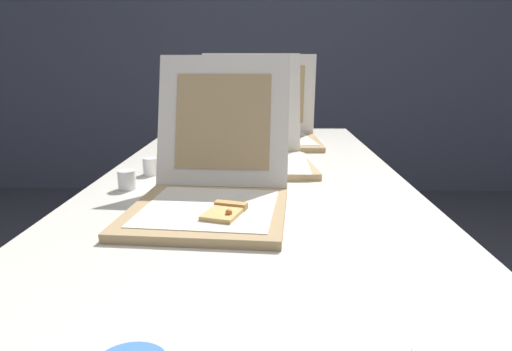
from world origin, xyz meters
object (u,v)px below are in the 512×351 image
object	(u,v)px
pizza_box_front	(212,189)
table	(251,192)
pizza_box_back	(277,131)
cup_white_near_center	(127,180)
pizza_box_middle	(256,150)
cup_white_mid	(151,166)

from	to	relation	value
pizza_box_front	table	bearing A→B (deg)	76.96
pizza_box_front	pizza_box_back	bearing A→B (deg)	83.16
pizza_box_back	cup_white_near_center	bearing A→B (deg)	-122.95
cup_white_near_center	pizza_box_middle	bearing A→B (deg)	40.53
cup_white_mid	cup_white_near_center	xyz separation A→B (m)	(-0.03, -0.18, 0.00)
pizza_box_back	cup_white_near_center	world-z (taller)	pizza_box_back
pizza_box_front	cup_white_mid	bearing A→B (deg)	129.40
cup_white_mid	pizza_box_back	bearing A→B (deg)	54.00
cup_white_mid	table	bearing A→B (deg)	-10.36
pizza_box_back	cup_white_mid	bearing A→B (deg)	-128.14
table	pizza_box_front	distance (m)	0.32
pizza_box_front	pizza_box_middle	bearing A→B (deg)	82.84
pizza_box_middle	pizza_box_front	bearing A→B (deg)	-107.83
table	pizza_box_middle	size ratio (longest dim) A/B	4.79
cup_white_mid	cup_white_near_center	bearing A→B (deg)	-98.65
table	pizza_box_front	xyz separation A→B (m)	(-0.09, -0.29, 0.10)
table	pizza_box_middle	world-z (taller)	pizza_box_middle
table	cup_white_mid	bearing A→B (deg)	169.64
pizza_box_front	cup_white_near_center	bearing A→B (deg)	151.43
table	pizza_box_front	size ratio (longest dim) A/B	4.39
pizza_box_back	cup_white_mid	distance (m)	0.75
cup_white_mid	pizza_box_front	bearing A→B (deg)	-54.82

